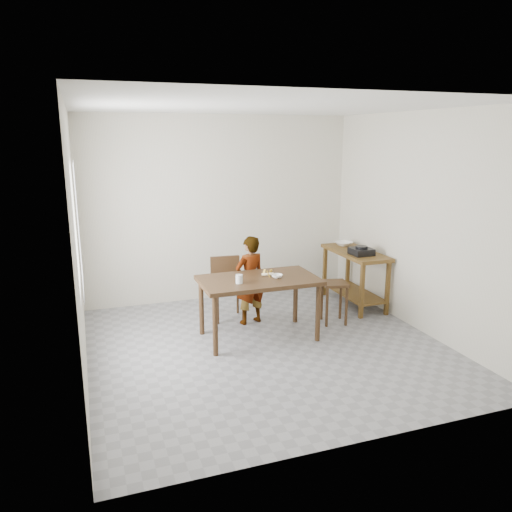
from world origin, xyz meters
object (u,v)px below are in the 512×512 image
object	(u,v)px
stool	(334,302)
dining_table	(259,308)
child	(250,280)
dining_chair	(228,289)
prep_counter	(354,278)

from	to	relation	value
stool	dining_table	bearing A→B (deg)	-172.58
child	dining_table	bearing A→B (deg)	68.25
dining_chair	prep_counter	bearing A→B (deg)	3.47
prep_counter	dining_table	bearing A→B (deg)	-157.85
prep_counter	child	size ratio (longest dim) A/B	1.03
dining_chair	stool	distance (m)	1.41
dining_chair	child	bearing A→B (deg)	-42.48
dining_chair	stool	world-z (taller)	dining_chair
dining_table	stool	distance (m)	1.11
stool	dining_chair	bearing A→B (deg)	154.45
child	dining_chair	xyz separation A→B (m)	(-0.23, 0.25, -0.17)
dining_table	prep_counter	bearing A→B (deg)	22.15
prep_counter	dining_chair	bearing A→B (deg)	178.52
prep_counter	dining_chair	xyz separation A→B (m)	(-1.89, 0.05, 0.01)
dining_table	prep_counter	distance (m)	1.86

